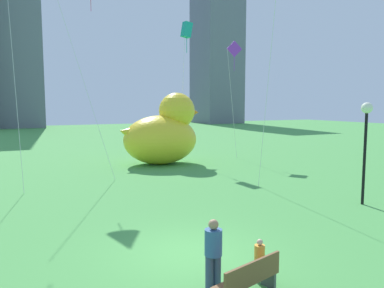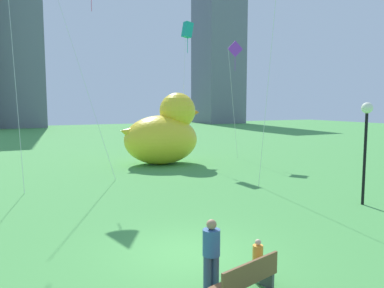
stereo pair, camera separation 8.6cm
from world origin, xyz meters
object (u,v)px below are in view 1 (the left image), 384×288
person_child (259,258)px  kite_purple (234,53)px  lamppost (366,127)px  kite_teal (187,31)px  giant_inflatable_duck (163,134)px  park_bench (249,279)px  person_adult (213,251)px

person_child → kite_purple: kite_purple is taller
lamppost → kite_teal: (-1.01, 15.32, 6.44)m
person_child → kite_teal: bearing=69.8°
lamppost → kite_purple: 15.82m
giant_inflatable_duck → kite_purple: 8.95m
giant_inflatable_duck → lamppost: bearing=-75.3°
giant_inflatable_duck → kite_teal: 8.18m
lamppost → kite_purple: bearing=79.0°
kite_teal → kite_purple: size_ratio=1.13×
giant_inflatable_duck → kite_teal: (2.59, 1.61, 7.59)m
kite_teal → person_child: bearing=-110.2°
kite_teal → kite_purple: bearing=-8.3°
park_bench → lamppost: (8.76, 4.33, 2.81)m
lamppost → kite_teal: size_ratio=0.41×
person_adult → giant_inflatable_duck: 18.21m
park_bench → lamppost: lamppost is taller
person_child → lamppost: lamppost is taller
person_child → person_adult: bearing=173.5°
park_bench → person_adult: person_adult is taller
park_bench → lamppost: bearing=26.3°
person_child → kite_purple: (10.90, 18.46, 7.67)m
person_child → lamppost: size_ratio=0.24×
person_adult → lamppost: bearing=21.2°
lamppost → park_bench: bearing=-153.7°
person_adult → giant_inflatable_duck: size_ratio=0.27×
park_bench → giant_inflatable_duck: giant_inflatable_duck is taller
person_child → giant_inflatable_duck: giant_inflatable_duck is taller
park_bench → kite_purple: (11.63, 19.08, 7.76)m
park_bench → kite_teal: size_ratio=0.17×
person_child → park_bench: bearing=-139.6°
person_adult → person_child: (1.19, -0.14, -0.34)m
person_adult → person_child: bearing=-6.5°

